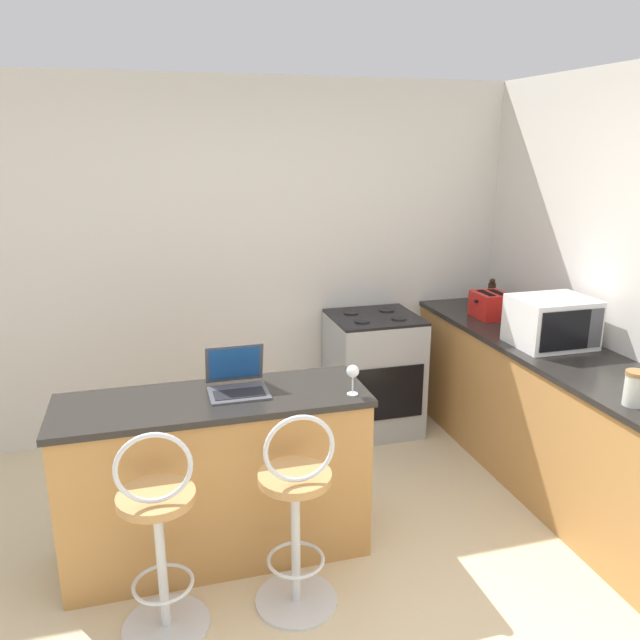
% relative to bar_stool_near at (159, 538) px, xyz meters
% --- Properties ---
extents(ground_plane, '(20.00, 20.00, 0.00)m').
position_rel_bar_stool_near_xyz_m(ground_plane, '(0.72, -0.17, -0.49)').
color(ground_plane, beige).
extents(wall_back, '(12.00, 0.06, 2.60)m').
position_rel_bar_stool_near_xyz_m(wall_back, '(0.72, 2.07, 0.81)').
color(wall_back, silver).
rests_on(wall_back, ground_plane).
extents(breakfast_bar, '(1.58, 0.54, 0.91)m').
position_rel_bar_stool_near_xyz_m(breakfast_bar, '(0.31, 0.50, -0.03)').
color(breakfast_bar, '#B27C42').
rests_on(breakfast_bar, ground_plane).
extents(counter_right, '(0.64, 2.75, 0.91)m').
position_rel_bar_stool_near_xyz_m(counter_right, '(2.47, 0.69, -0.03)').
color(counter_right, '#B27C42').
rests_on(counter_right, ground_plane).
extents(bar_stool_near, '(0.40, 0.40, 1.03)m').
position_rel_bar_stool_near_xyz_m(bar_stool_near, '(0.00, 0.00, 0.00)').
color(bar_stool_near, silver).
rests_on(bar_stool_near, ground_plane).
extents(bar_stool_far, '(0.40, 0.40, 1.03)m').
position_rel_bar_stool_near_xyz_m(bar_stool_far, '(0.62, 0.00, 0.00)').
color(bar_stool_far, silver).
rests_on(bar_stool_far, ground_plane).
extents(laptop, '(0.30, 0.28, 0.23)m').
position_rel_bar_stool_near_xyz_m(laptop, '(0.44, 0.56, 0.48)').
color(laptop, '#47474C').
rests_on(laptop, breakfast_bar).
extents(microwave, '(0.47, 0.39, 0.31)m').
position_rel_bar_stool_near_xyz_m(microwave, '(2.47, 0.77, 0.58)').
color(microwave, white).
rests_on(microwave, counter_right).
extents(toaster, '(0.24, 0.26, 0.19)m').
position_rel_bar_stool_near_xyz_m(toaster, '(2.44, 1.46, 0.52)').
color(toaster, red).
rests_on(toaster, counter_right).
extents(stove_range, '(0.64, 0.61, 0.92)m').
position_rel_bar_stool_near_xyz_m(stove_range, '(1.64, 1.72, -0.03)').
color(stove_range, '#9EA3A8').
rests_on(stove_range, ground_plane).
extents(pepper_mill, '(0.06, 0.06, 0.23)m').
position_rel_bar_stool_near_xyz_m(pepper_mill, '(2.61, 1.73, 0.53)').
color(pepper_mill, '#331E14').
rests_on(pepper_mill, counter_right).
extents(storage_jar, '(0.11, 0.11, 0.18)m').
position_rel_bar_stool_near_xyz_m(storage_jar, '(2.28, -0.15, 0.51)').
color(storage_jar, silver).
rests_on(storage_jar, counter_right).
extents(wine_glass_short, '(0.07, 0.07, 0.16)m').
position_rel_bar_stool_near_xyz_m(wine_glass_short, '(1.00, 0.35, 0.54)').
color(wine_glass_short, silver).
rests_on(wine_glass_short, breakfast_bar).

